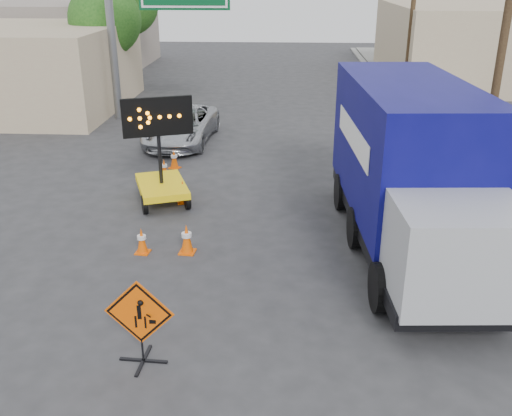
# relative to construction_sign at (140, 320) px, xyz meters

# --- Properties ---
(ground) EXTENTS (100.00, 100.00, 0.00)m
(ground) POSITION_rel_construction_sign_xyz_m (0.97, 0.03, -0.87)
(ground) COLOR #2D2D30
(ground) RESTS_ON ground
(curb_right) EXTENTS (0.40, 60.00, 0.12)m
(curb_right) POSITION_rel_construction_sign_xyz_m (8.17, 15.03, -0.81)
(curb_right) COLOR gray
(curb_right) RESTS_ON ground
(sidewalk_right) EXTENTS (4.00, 60.00, 0.15)m
(sidewalk_right) POSITION_rel_construction_sign_xyz_m (10.47, 15.03, -0.80)
(sidewalk_right) COLOR gray
(sidewalk_right) RESTS_ON ground
(storefront_left_far) EXTENTS (12.00, 10.00, 4.40)m
(storefront_left_far) POSITION_rel_construction_sign_xyz_m (-14.03, 34.03, 1.33)
(storefront_left_far) COLOR gray
(storefront_left_far) RESTS_ON ground
(building_right_far) EXTENTS (10.00, 14.00, 4.60)m
(building_right_far) POSITION_rel_construction_sign_xyz_m (13.97, 30.03, 1.43)
(building_right_far) COLOR tan
(building_right_far) RESTS_ON ground
(highway_gantry) EXTENTS (6.18, 0.38, 6.90)m
(highway_gantry) POSITION_rel_construction_sign_xyz_m (-3.46, 17.99, 4.20)
(highway_gantry) COLOR slate
(highway_gantry) RESTS_ON ground
(utility_pole_near) EXTENTS (1.80, 0.26, 9.00)m
(utility_pole_near) POSITION_rel_construction_sign_xyz_m (8.97, 10.03, 3.81)
(utility_pole_near) COLOR #45341D
(utility_pole_near) RESTS_ON ground
(utility_pole_far) EXTENTS (1.80, 0.26, 9.00)m
(utility_pole_far) POSITION_rel_construction_sign_xyz_m (8.97, 24.03, 3.81)
(utility_pole_far) COLOR #45341D
(utility_pole_far) RESTS_ON ground
(tree_left_near) EXTENTS (3.71, 3.71, 6.03)m
(tree_left_near) POSITION_rel_construction_sign_xyz_m (-7.03, 22.03, 3.29)
(tree_left_near) COLOR #45341D
(tree_left_near) RESTS_ON ground
(tree_left_far) EXTENTS (4.10, 4.10, 6.66)m
(tree_left_far) POSITION_rel_construction_sign_xyz_m (-8.03, 30.03, 3.72)
(tree_left_far) COLOR #45341D
(tree_left_far) RESTS_ON ground
(construction_sign) EXTENTS (1.25, 0.88, 1.65)m
(construction_sign) POSITION_rel_construction_sign_xyz_m (0.00, 0.00, 0.00)
(construction_sign) COLOR black
(construction_sign) RESTS_ON ground
(arrow_board) EXTENTS (2.04, 2.57, 3.20)m
(arrow_board) POSITION_rel_construction_sign_xyz_m (-1.25, 7.63, -0.16)
(arrow_board) COLOR yellow
(arrow_board) RESTS_ON ground
(pickup_truck) EXTENTS (2.65, 5.23, 1.42)m
(pickup_truck) POSITION_rel_construction_sign_xyz_m (-1.80, 14.12, -0.16)
(pickup_truck) COLOR #B1B3B9
(pickup_truck) RESTS_ON ground
(box_truck) EXTENTS (3.13, 8.65, 4.04)m
(box_truck) POSITION_rel_construction_sign_xyz_m (5.48, 4.94, 0.96)
(box_truck) COLOR black
(box_truck) RESTS_ON ground
(cone_a) EXTENTS (0.42, 0.42, 0.76)m
(cone_a) POSITION_rel_construction_sign_xyz_m (0.06, 4.30, -0.49)
(cone_a) COLOR #F05505
(cone_a) RESTS_ON ground
(cone_b) EXTENTS (0.37, 0.37, 0.67)m
(cone_b) POSITION_rel_construction_sign_xyz_m (-1.04, 4.23, -0.54)
(cone_b) COLOR #F05505
(cone_b) RESTS_ON ground
(cone_c) EXTENTS (0.46, 0.46, 0.72)m
(cone_c) POSITION_rel_construction_sign_xyz_m (-0.62, 7.59, -0.51)
(cone_c) COLOR #F05505
(cone_c) RESTS_ON ground
(cone_d) EXTENTS (0.42, 0.42, 0.64)m
(cone_d) POSITION_rel_construction_sign_xyz_m (-1.66, 9.86, -0.56)
(cone_d) COLOR #F05505
(cone_d) RESTS_ON ground
(cone_e) EXTENTS (0.47, 0.47, 0.70)m
(cone_e) POSITION_rel_construction_sign_xyz_m (-1.49, 10.81, -0.53)
(cone_e) COLOR #F05505
(cone_e) RESTS_ON ground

